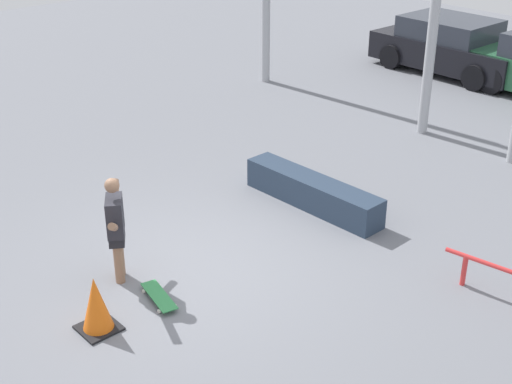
% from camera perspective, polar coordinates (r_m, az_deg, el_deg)
% --- Properties ---
extents(ground_plane, '(36.00, 36.00, 0.00)m').
position_cam_1_polar(ground_plane, '(9.90, -5.40, -6.19)').
color(ground_plane, slate).
extents(skateboarder, '(1.19, 0.84, 1.48)m').
position_cam_1_polar(skateboarder, '(9.44, -11.15, -2.65)').
color(skateboarder, '#8C664C').
rests_on(skateboarder, ground_plane).
extents(skateboard, '(0.78, 0.36, 0.08)m').
position_cam_1_polar(skateboard, '(9.29, -7.77, -8.26)').
color(skateboard, '#338C4C').
rests_on(skateboard, ground_plane).
extents(grind_box, '(2.58, 0.55, 0.49)m').
position_cam_1_polar(grind_box, '(11.47, 4.54, -0.01)').
color(grind_box, '#28384C').
rests_on(grind_box, ground_plane).
extents(parked_car_black, '(4.02, 1.98, 1.36)m').
position_cam_1_polar(parked_car_black, '(19.08, 15.39, 11.16)').
color(parked_car_black, black).
rests_on(parked_car_black, ground_plane).
extents(traffic_cone, '(0.46, 0.46, 0.72)m').
position_cam_1_polar(traffic_cone, '(8.76, -12.67, -8.78)').
color(traffic_cone, black).
rests_on(traffic_cone, ground_plane).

